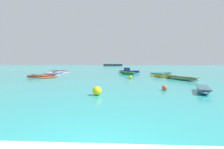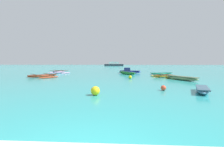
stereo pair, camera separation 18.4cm
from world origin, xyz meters
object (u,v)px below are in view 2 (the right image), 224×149
(moored_boat_3, at_px, (163,76))
(mooring_buoy_1, at_px, (163,88))
(distant_ferry, at_px, (114,64))
(moored_boat_0, at_px, (202,90))
(moored_boat_4, at_px, (127,73))
(mooring_buoy_0, at_px, (130,77))
(moored_boat_5, at_px, (161,73))
(moored_boat_6, at_px, (182,78))
(moored_boat_1, at_px, (59,72))
(mooring_buoy_2, at_px, (95,91))
(moored_boat_7, at_px, (129,71))
(moored_boat_2, at_px, (43,76))

(moored_boat_3, bearing_deg, mooring_buoy_1, -132.76)
(distant_ferry, bearing_deg, moored_boat_0, -83.08)
(mooring_buoy_1, bearing_deg, moored_boat_4, 97.79)
(moored_boat_3, height_order, mooring_buoy_0, mooring_buoy_0)
(moored_boat_5, distance_m, moored_boat_6, 8.05)
(moored_boat_1, height_order, moored_boat_5, moored_boat_1)
(moored_boat_0, xyz_separation_m, moored_boat_5, (1.44, 15.25, -0.04))
(mooring_buoy_2, bearing_deg, moored_boat_7, 80.33)
(moored_boat_4, xyz_separation_m, distant_ferry, (-4.66, 58.95, 0.70))
(moored_boat_7, distance_m, mooring_buoy_1, 16.93)
(moored_boat_0, xyz_separation_m, moored_boat_7, (-3.76, 17.49, 0.16))
(moored_boat_2, relative_size, mooring_buoy_0, 12.17)
(moored_boat_2, bearing_deg, moored_boat_7, -15.75)
(moored_boat_0, relative_size, moored_boat_5, 0.65)
(moored_boat_4, height_order, mooring_buoy_1, moored_boat_4)
(distant_ferry, bearing_deg, moored_boat_2, -96.36)
(moored_boat_2, xyz_separation_m, mooring_buoy_1, (13.70, -9.13, 0.01))
(moored_boat_2, height_order, moored_boat_3, moored_boat_2)
(moored_boat_2, bearing_deg, moored_boat_6, -56.21)
(moored_boat_1, xyz_separation_m, moored_boat_4, (12.38, -2.06, 0.01))
(moored_boat_7, bearing_deg, mooring_buoy_1, -83.01)
(moored_boat_0, height_order, mooring_buoy_1, mooring_buoy_1)
(moored_boat_6, xyz_separation_m, mooring_buoy_0, (-5.75, 0.90, -0.03))
(moored_boat_7, height_order, mooring_buoy_2, moored_boat_7)
(moored_boat_0, relative_size, mooring_buoy_0, 6.44)
(moored_boat_0, height_order, moored_boat_6, moored_boat_6)
(moored_boat_7, distance_m, mooring_buoy_0, 9.40)
(mooring_buoy_2, bearing_deg, moored_boat_2, 129.83)
(moored_boat_6, height_order, mooring_buoy_1, moored_boat_6)
(mooring_buoy_2, bearing_deg, moored_boat_3, 57.37)
(moored_boat_1, relative_size, moored_boat_5, 0.99)
(moored_boat_4, height_order, mooring_buoy_2, mooring_buoy_2)
(moored_boat_2, relative_size, moored_boat_5, 1.22)
(mooring_buoy_0, distance_m, distant_ferry, 65.64)
(moored_boat_3, height_order, moored_boat_5, moored_boat_3)
(moored_boat_1, distance_m, moored_boat_4, 12.55)
(moored_boat_4, bearing_deg, moored_boat_3, 12.61)
(moored_boat_5, relative_size, moored_boat_6, 1.04)
(moored_boat_7, xyz_separation_m, mooring_buoy_2, (-3.18, -18.66, -0.09))
(mooring_buoy_1, distance_m, distant_ferry, 73.25)
(moored_boat_0, xyz_separation_m, distant_ferry, (-8.93, 73.57, 0.74))
(moored_boat_2, xyz_separation_m, moored_boat_4, (11.78, 4.87, 0.06))
(moored_boat_4, height_order, moored_boat_6, moored_boat_4)
(moored_boat_4, relative_size, mooring_buoy_1, 9.97)
(moored_boat_3, distance_m, distant_ferry, 64.02)
(moored_boat_6, xyz_separation_m, moored_boat_7, (-5.29, 10.29, 0.12))
(distant_ferry, bearing_deg, moored_boat_5, -79.91)
(moored_boat_3, bearing_deg, moored_boat_7, 92.62)
(moored_boat_0, relative_size, mooring_buoy_2, 4.79)
(mooring_buoy_1, bearing_deg, moored_boat_5, 75.46)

